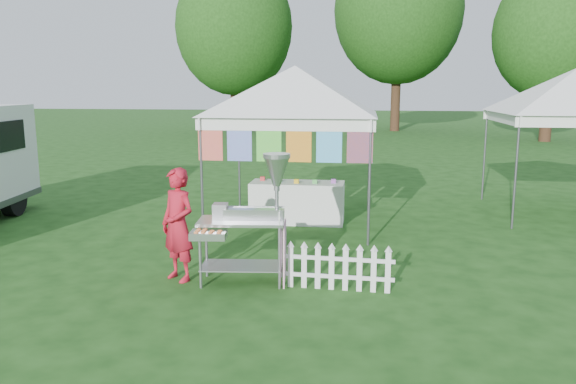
# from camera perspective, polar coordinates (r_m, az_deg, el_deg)

# --- Properties ---
(ground) EXTENTS (120.00, 120.00, 0.00)m
(ground) POSITION_cam_1_polar(r_m,az_deg,el_deg) (7.66, -2.74, -9.24)
(ground) COLOR #193F12
(ground) RESTS_ON ground
(canopy_main) EXTENTS (4.24, 4.24, 3.45)m
(canopy_main) POSITION_cam_1_polar(r_m,az_deg,el_deg) (10.67, 0.71, 12.67)
(canopy_main) COLOR #59595E
(canopy_main) RESTS_ON ground
(tree_left) EXTENTS (6.40, 6.40, 9.53)m
(tree_left) POSITION_cam_1_polar(r_m,az_deg,el_deg) (32.10, -5.47, 16.28)
(tree_left) COLOR #321C12
(tree_left) RESTS_ON ground
(tree_mid) EXTENTS (7.60, 7.60, 11.52)m
(tree_mid) POSITION_cam_1_polar(r_m,az_deg,el_deg) (35.41, 11.17, 17.71)
(tree_mid) COLOR #321C12
(tree_mid) RESTS_ON ground
(tree_right) EXTENTS (5.60, 5.60, 8.42)m
(tree_right) POSITION_cam_1_polar(r_m,az_deg,el_deg) (30.44, 25.36, 14.43)
(tree_right) COLOR #321C12
(tree_right) RESTS_ON ground
(donut_cart) EXTENTS (1.26, 0.98, 1.75)m
(donut_cart) POSITION_cam_1_polar(r_m,az_deg,el_deg) (7.40, -3.38, -1.66)
(donut_cart) COLOR gray
(donut_cart) RESTS_ON ground
(vendor) EXTENTS (0.67, 0.61, 1.54)m
(vendor) POSITION_cam_1_polar(r_m,az_deg,el_deg) (7.72, -11.12, -3.28)
(vendor) COLOR red
(vendor) RESTS_ON ground
(picket_fence) EXTENTS (1.44, 0.09, 0.56)m
(picket_fence) POSITION_cam_1_polar(r_m,az_deg,el_deg) (7.34, 5.15, -7.77)
(picket_fence) COLOR white
(picket_fence) RESTS_ON ground
(display_table) EXTENTS (1.80, 0.70, 0.79)m
(display_table) POSITION_cam_1_polar(r_m,az_deg,el_deg) (10.93, 0.95, -1.05)
(display_table) COLOR white
(display_table) RESTS_ON ground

